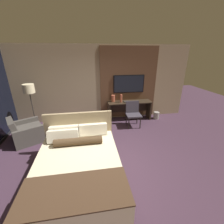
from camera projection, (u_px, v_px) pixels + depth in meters
ground_plane at (105, 160)px, 3.79m from camera, size 16.00×16.00×0.00m
wall_back_tv_panel at (100, 84)px, 5.67m from camera, size 7.20×0.09×2.80m
bed at (78, 167)px, 3.08m from camera, size 1.68×2.22×1.14m
desk at (129, 107)px, 5.92m from camera, size 1.70×0.47×0.74m
tv at (129, 84)px, 5.77m from camera, size 1.21×0.04×0.68m
desk_chair at (133, 112)px, 5.38m from camera, size 0.53×0.53×0.90m
armchair_by_window at (27, 133)px, 4.54m from camera, size 1.14×1.15×0.78m
floor_lamp at (29, 92)px, 4.73m from camera, size 0.34×0.34×1.61m
vase_tall at (121, 98)px, 5.68m from camera, size 0.09×0.09×0.30m
vase_short at (113, 98)px, 5.77m from camera, size 0.14×0.14×0.25m
book at (127, 102)px, 5.74m from camera, size 0.25×0.19×0.03m
waste_bin at (156, 115)px, 6.08m from camera, size 0.22×0.22×0.28m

